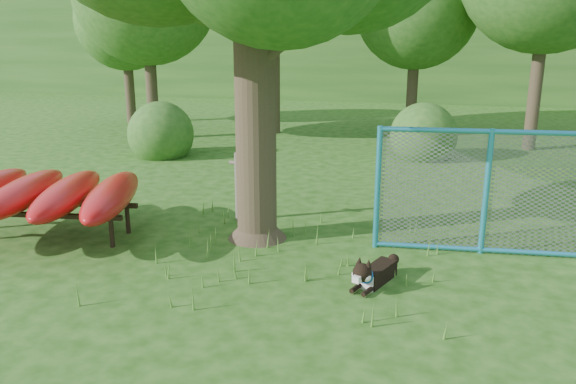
# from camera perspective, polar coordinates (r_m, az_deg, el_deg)

# --- Properties ---
(ground) EXTENTS (80.00, 80.00, 0.00)m
(ground) POSITION_cam_1_polar(r_m,az_deg,el_deg) (7.49, -3.79, -9.69)
(ground) COLOR #1C490E
(ground) RESTS_ON ground
(wooden_post) EXTENTS (0.34, 0.16, 1.24)m
(wooden_post) POSITION_cam_1_polar(r_m,az_deg,el_deg) (9.96, -5.10, 0.72)
(wooden_post) COLOR brown
(wooden_post) RESTS_ON ground
(kayak_rack) EXTENTS (3.55, 3.16, 0.97)m
(kayak_rack) POSITION_cam_1_polar(r_m,az_deg,el_deg) (9.86, -23.41, -0.17)
(kayak_rack) COLOR black
(kayak_rack) RESTS_ON ground
(husky_dog) EXTENTS (0.58, 1.01, 0.48)m
(husky_dog) POSITION_cam_1_polar(r_m,az_deg,el_deg) (7.56, 8.61, -8.20)
(husky_dog) COLOR black
(husky_dog) RESTS_ON ground
(fence_section) EXTENTS (3.26, 0.36, 3.18)m
(fence_section) POSITION_cam_1_polar(r_m,az_deg,el_deg) (8.81, 19.48, -0.05)
(fence_section) COLOR teal
(fence_section) RESTS_ON ground
(wildflower_clump) EXTENTS (0.09, 0.09, 0.20)m
(wildflower_clump) POSITION_cam_1_polar(r_m,az_deg,el_deg) (7.79, 10.07, -7.59)
(wildflower_clump) COLOR #4D832A
(wildflower_clump) RESTS_ON ground
(bg_tree_c) EXTENTS (4.00, 4.00, 6.12)m
(bg_tree_c) POSITION_cam_1_polar(r_m,az_deg,el_deg) (19.47, 12.96, 17.84)
(bg_tree_c) COLOR #372B1E
(bg_tree_c) RESTS_ON ground
(bg_tree_f) EXTENTS (3.60, 3.60, 5.55)m
(bg_tree_f) POSITION_cam_1_polar(r_m,az_deg,el_deg) (22.41, -16.26, 16.30)
(bg_tree_f) COLOR #372B1E
(bg_tree_f) RESTS_ON ground
(shrub_left) EXTENTS (1.80, 1.80, 1.80)m
(shrub_left) POSITION_cam_1_polar(r_m,az_deg,el_deg) (15.98, -12.66, 3.61)
(shrub_left) COLOR #28571C
(shrub_left) RESTS_ON ground
(shrub_mid) EXTENTS (1.80, 1.80, 1.80)m
(shrub_mid) POSITION_cam_1_polar(r_m,az_deg,el_deg) (15.76, 13.45, 3.41)
(shrub_mid) COLOR #28571C
(shrub_mid) RESTS_ON ground
(wooded_hillside) EXTENTS (80.00, 12.00, 6.00)m
(wooded_hillside) POSITION_cam_1_polar(r_m,az_deg,el_deg) (34.50, 11.04, 14.91)
(wooded_hillside) COLOR #28571C
(wooded_hillside) RESTS_ON ground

